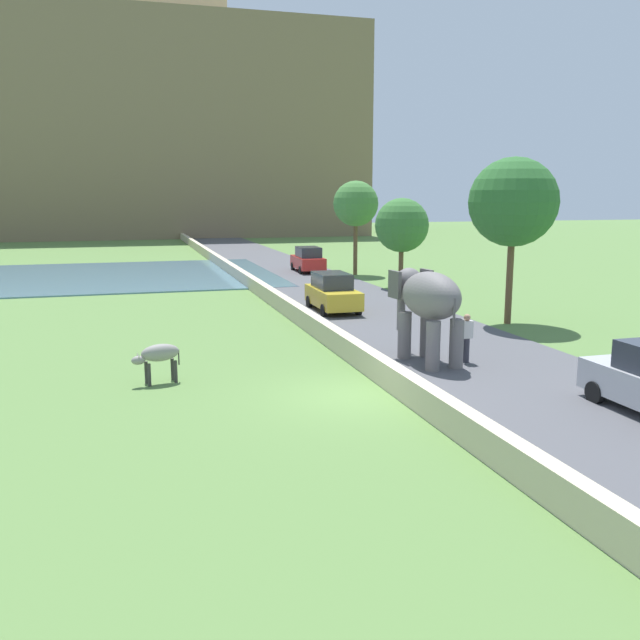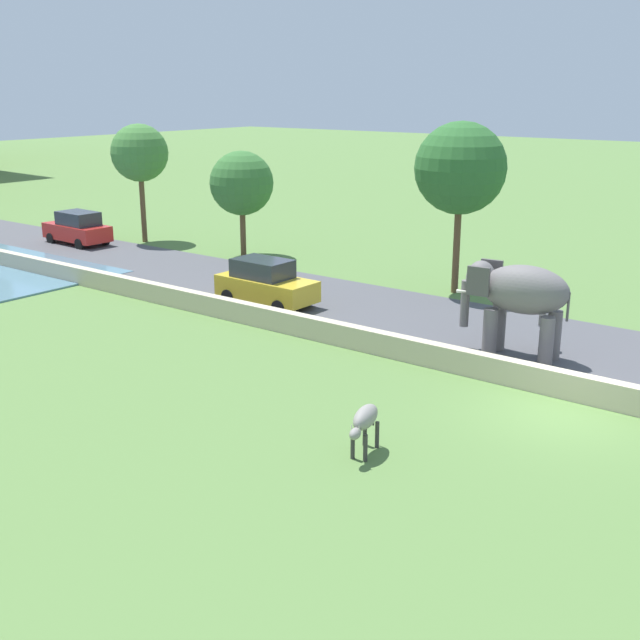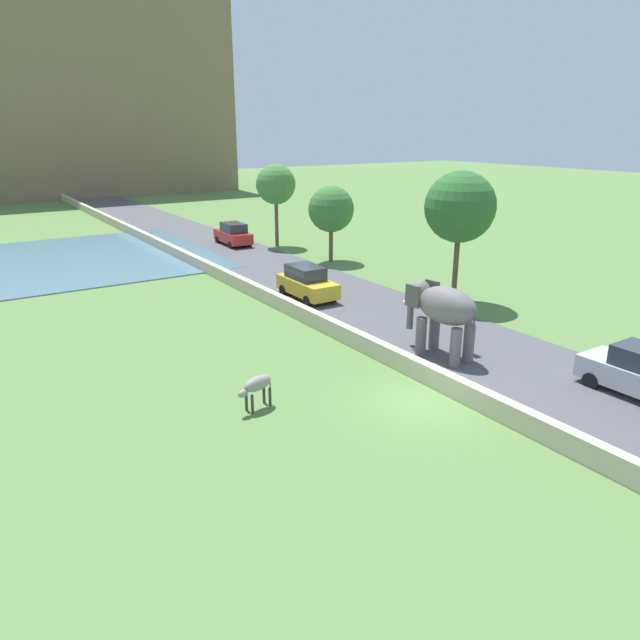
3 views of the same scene
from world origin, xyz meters
The scene contains 11 objects.
ground_plane centered at (0.00, 0.00, 0.00)m, with size 220.00×220.00×0.00m, color #567A3D.
road_surface centered at (5.00, 20.00, 0.03)m, with size 7.00×120.00×0.06m, color #4C4C51.
barrier_wall centered at (1.20, 18.00, 0.37)m, with size 0.40×110.00×0.74m, color beige.
elephant centered at (3.40, 2.77, 2.04)m, with size 1.68×3.54×2.99m.
person_beside_elephant centered at (4.59, 2.31, 0.87)m, with size 0.36×0.22×1.63m.
car_yellow centered at (3.43, 13.01, 0.90)m, with size 1.84×4.02×1.80m.
car_red centered at (6.57, 29.02, 0.90)m, with size 1.90×4.06×1.80m.
cow_grey centered at (-4.98, 2.71, 0.84)m, with size 1.42×0.68×1.15m.
tree_near centered at (9.33, 26.89, 4.75)m, with size 3.04×3.04×6.30m.
tree_mid centered at (9.66, 8.13, 5.05)m, with size 3.65×3.65×6.89m.
tree_far centered at (9.77, 20.00, 3.61)m, with size 3.13×3.13×5.19m.
Camera 3 is at (-12.90, -13.18, 8.95)m, focal length 32.83 mm.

